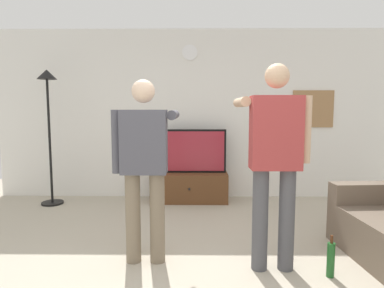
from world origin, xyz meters
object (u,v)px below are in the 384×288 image
Objects in this scene: framed_picture at (313,109)px; floor_lamp at (48,109)px; television at (190,151)px; wall_clock at (190,53)px; person_standing_nearer_lamp at (145,160)px; person_standing_nearer_couch at (275,154)px; tv_stand at (190,187)px; beverage_bottle at (331,259)px.

floor_lamp reaches higher than framed_picture.
wall_clock reaches higher than television.
person_standing_nearer_couch is (1.16, -0.14, 0.08)m from person_standing_nearer_lamp.
wall_clock is 0.14× the size of person_standing_nearer_lamp.
person_standing_nearer_lamp is at bearing -135.25° from framed_picture.
wall_clock is 0.37× the size of framed_picture.
television is (0.00, 0.05, 0.56)m from tv_stand.
tv_stand is at bearing -90.00° from television.
television reaches higher than beverage_bottle.
framed_picture is at bearing 7.18° from television.
person_standing_nearer_lamp reaches higher than beverage_bottle.
person_standing_nearer_lamp reaches higher than tv_stand.
floor_lamp is at bearing -173.57° from framed_picture.
floor_lamp reaches higher than television.
floor_lamp is at bearing -167.77° from wall_clock.
wall_clock is 2.31m from floor_lamp.
wall_clock is (0.00, 0.29, 2.10)m from tv_stand.
floor_lamp is 2.58m from person_standing_nearer_lamp.
person_standing_nearer_couch is at bearing -115.72° from framed_picture.
television is 2.09m from framed_picture.
person_standing_nearer_couch is at bearing -6.74° from person_standing_nearer_lamp.
tv_stand is 2.12m from wall_clock.
person_standing_nearer_couch reaches higher than beverage_bottle.
television reaches higher than tv_stand.
framed_picture reaches higher than beverage_bottle.
framed_picture is at bearing 8.50° from tv_stand.
floor_lamp is 1.11× the size of person_standing_nearer_couch.
person_standing_nearer_lamp is (-0.38, -2.04, 0.74)m from tv_stand.
framed_picture is at bearing 44.75° from person_standing_nearer_lamp.
television is 2.12m from person_standing_nearer_lamp.
tv_stand is 2.20m from person_standing_nearer_lamp.
person_standing_nearer_couch is at bearing -70.12° from tv_stand.
framed_picture is (1.97, 0.25, 0.65)m from television.
person_standing_nearer_lamp is at bearing -99.20° from wall_clock.
floor_lamp is at bearing 132.42° from person_standing_nearer_lamp.
tv_stand is 0.69× the size of person_standing_nearer_lamp.
tv_stand is 2.42m from floor_lamp.
person_standing_nearer_couch reaches higher than person_standing_nearer_lamp.
framed_picture is 3.35m from person_standing_nearer_lamp.
television is 0.56× the size of floor_lamp.
floor_lamp is at bearing -175.55° from tv_stand.
tv_stand is 1.80× the size of framed_picture.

